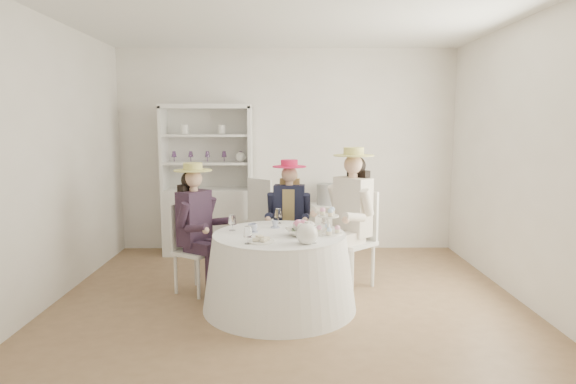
{
  "coord_description": "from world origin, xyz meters",
  "views": [
    {
      "loc": [
        -0.04,
        -4.51,
        1.69
      ],
      "look_at": [
        0.0,
        0.1,
        1.05
      ],
      "focal_mm": 30.0,
      "sensor_mm": 36.0,
      "label": 1
    }
  ],
  "objects": [
    {
      "name": "ground",
      "position": [
        0.0,
        0.0,
        0.0
      ],
      "size": [
        4.5,
        4.5,
        0.0
      ],
      "primitive_type": "plane",
      "color": "brown",
      "rests_on": "ground"
    },
    {
      "name": "ceiling",
      "position": [
        0.0,
        0.0,
        2.7
      ],
      "size": [
        4.5,
        4.5,
        0.0
      ],
      "primitive_type": "plane",
      "rotation": [
        3.14,
        0.0,
        0.0
      ],
      "color": "white",
      "rests_on": "wall_back"
    },
    {
      "name": "wall_back",
      "position": [
        0.0,
        2.0,
        1.35
      ],
      "size": [
        4.5,
        0.0,
        4.5
      ],
      "primitive_type": "plane",
      "rotation": [
        1.57,
        0.0,
        0.0
      ],
      "color": "silver",
      "rests_on": "ground"
    },
    {
      "name": "wall_front",
      "position": [
        0.0,
        -2.0,
        1.35
      ],
      "size": [
        4.5,
        0.0,
        4.5
      ],
      "primitive_type": "plane",
      "rotation": [
        -1.57,
        0.0,
        0.0
      ],
      "color": "silver",
      "rests_on": "ground"
    },
    {
      "name": "wall_left",
      "position": [
        -2.25,
        0.0,
        1.35
      ],
      "size": [
        0.0,
        4.5,
        4.5
      ],
      "primitive_type": "plane",
      "rotation": [
        1.57,
        0.0,
        1.57
      ],
      "color": "silver",
      "rests_on": "ground"
    },
    {
      "name": "wall_right",
      "position": [
        2.25,
        0.0,
        1.35
      ],
      "size": [
        0.0,
        4.5,
        4.5
      ],
      "primitive_type": "plane",
      "rotation": [
        1.57,
        0.0,
        -1.57
      ],
      "color": "silver",
      "rests_on": "ground"
    },
    {
      "name": "tea_table",
      "position": [
        -0.08,
        -0.18,
        0.35
      ],
      "size": [
        1.42,
        1.42,
        0.7
      ],
      "rotation": [
        0.0,
        0.0,
        0.36
      ],
      "color": "white",
      "rests_on": "ground"
    },
    {
      "name": "hutch",
      "position": [
        -1.03,
        1.77,
        0.69
      ],
      "size": [
        1.18,
        0.5,
        1.96
      ],
      "rotation": [
        0.0,
        0.0,
        0.06
      ],
      "color": "silver",
      "rests_on": "ground"
    },
    {
      "name": "side_table",
      "position": [
        0.53,
        1.75,
        0.33
      ],
      "size": [
        0.48,
        0.48,
        0.65
      ],
      "primitive_type": "cube",
      "rotation": [
        0.0,
        0.0,
        0.16
      ],
      "color": "silver",
      "rests_on": "ground"
    },
    {
      "name": "hatbox",
      "position": [
        0.53,
        1.75,
        0.79
      ],
      "size": [
        0.35,
        0.35,
        0.27
      ],
      "primitive_type": "cylinder",
      "rotation": [
        0.0,
        0.0,
        -0.31
      ],
      "color": "black",
      "rests_on": "side_table"
    },
    {
      "name": "guest_left",
      "position": [
        -0.92,
        0.23,
        0.75
      ],
      "size": [
        0.57,
        0.52,
        1.32
      ],
      "rotation": [
        0.0,
        0.0,
        1.02
      ],
      "color": "silver",
      "rests_on": "ground"
    },
    {
      "name": "guest_mid",
      "position": [
        0.02,
        0.75,
        0.74
      ],
      "size": [
        0.48,
        0.5,
        1.31
      ],
      "rotation": [
        0.0,
        0.0,
        -0.1
      ],
      "color": "silver",
      "rests_on": "ground"
    },
    {
      "name": "guest_right",
      "position": [
        0.66,
        0.4,
        0.83
      ],
      "size": [
        0.63,
        0.61,
        1.47
      ],
      "rotation": [
        0.0,
        0.0,
        -0.85
      ],
      "color": "silver",
      "rests_on": "ground"
    },
    {
      "name": "spare_chair",
      "position": [
        -0.26,
        1.43,
        0.56
      ],
      "size": [
        0.61,
        0.61,
        1.04
      ],
      "rotation": [
        0.0,
        0.0,
        2.38
      ],
      "color": "silver",
      "rests_on": "ground"
    },
    {
      "name": "teacup_a",
      "position": [
        -0.33,
        -0.13,
        0.74
      ],
      "size": [
        0.1,
        0.1,
        0.07
      ],
      "primitive_type": "imported",
      "rotation": [
        0.0,
        0.0,
        -0.11
      ],
      "color": "white",
      "rests_on": "tea_table"
    },
    {
      "name": "teacup_b",
      "position": [
        -0.13,
        0.07,
        0.73
      ],
      "size": [
        0.08,
        0.08,
        0.06
      ],
      "primitive_type": "imported",
      "rotation": [
        0.0,
        0.0,
        0.22
      ],
      "color": "white",
      "rests_on": "tea_table"
    },
    {
      "name": "teacup_c",
      "position": [
        0.13,
        0.03,
        0.74
      ],
      "size": [
        0.1,
        0.1,
        0.07
      ],
      "primitive_type": "imported",
      "rotation": [
        0.0,
        0.0,
        -0.14
      ],
      "color": "white",
      "rests_on": "tea_table"
    },
    {
      "name": "flower_bowl",
      "position": [
        0.1,
        -0.28,
        0.73
      ],
      "size": [
        0.3,
        0.3,
        0.06
      ],
      "primitive_type": "imported",
      "rotation": [
        0.0,
        0.0,
        0.32
      ],
      "color": "white",
      "rests_on": "tea_table"
    },
    {
      "name": "flower_arrangement",
      "position": [
        0.12,
        -0.25,
        0.79
      ],
      "size": [
        0.18,
        0.18,
        0.07
      ],
      "rotation": [
        0.0,
        0.0,
        0.32
      ],
      "color": "pink",
      "rests_on": "tea_table"
    },
    {
      "name": "table_teapot",
      "position": [
        0.16,
        -0.56,
        0.79
      ],
      "size": [
        0.26,
        0.19,
        0.2
      ],
      "rotation": [
        0.0,
        0.0,
        0.15
      ],
      "color": "white",
      "rests_on": "tea_table"
    },
    {
      "name": "sandwich_plate",
      "position": [
        -0.24,
        -0.51,
        0.72
      ],
      "size": [
        0.23,
        0.23,
        0.05
      ],
      "rotation": [
        0.0,
        0.0,
        0.23
      ],
      "color": "white",
      "rests_on": "tea_table"
    },
    {
      "name": "cupcake_stand",
      "position": [
        0.36,
        -0.21,
        0.79
      ],
      "size": [
        0.25,
        0.25,
        0.24
      ],
      "rotation": [
        0.0,
        0.0,
        0.12
      ],
      "color": "white",
      "rests_on": "tea_table"
    },
    {
      "name": "stemware_set",
      "position": [
        -0.08,
        -0.18,
        0.78
      ],
      "size": [
        0.96,
        0.93,
        0.15
      ],
      "color": "white",
      "rests_on": "tea_table"
    }
  ]
}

